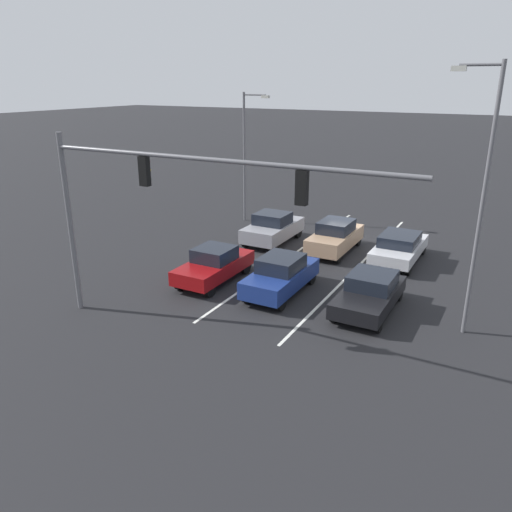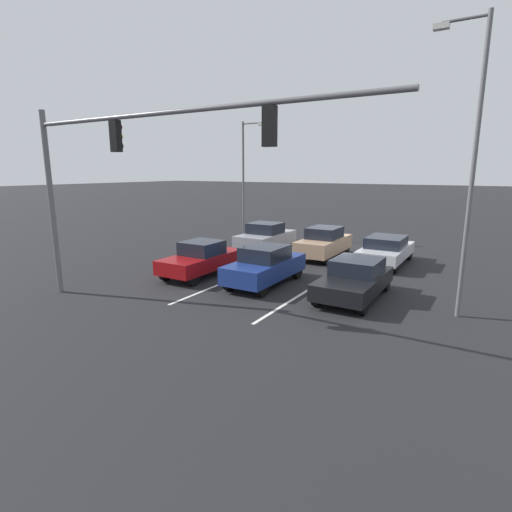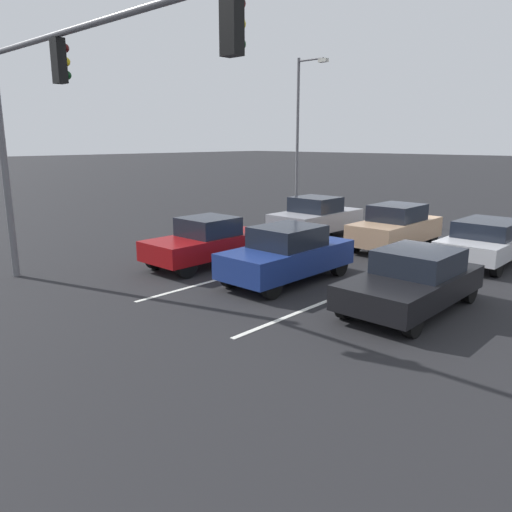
{
  "view_description": "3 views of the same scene",
  "coord_description": "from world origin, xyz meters",
  "px_view_note": "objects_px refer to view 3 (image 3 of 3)",
  "views": [
    {
      "loc": [
        -8.08,
        24.81,
        8.35
      ],
      "look_at": [
        0.64,
        8.82,
        1.93
      ],
      "focal_mm": 35.0,
      "sensor_mm": 36.0,
      "label": 1
    },
    {
      "loc": [
        -7.72,
        21.32,
        4.59
      ],
      "look_at": [
        0.84,
        7.16,
        1.04
      ],
      "focal_mm": 28.0,
      "sensor_mm": 36.0,
      "label": 2
    },
    {
      "loc": [
        -8.51,
        18.17,
        3.93
      ],
      "look_at": [
        -0.32,
        9.37,
        1.13
      ],
      "focal_mm": 35.0,
      "sensor_mm": 36.0,
      "label": 3
    }
  ],
  "objects_px": {
    "street_lamp_right_shoulder": "(300,129)",
    "car_black_leftlane_front": "(413,280)",
    "car_tan_midlane_second": "(396,227)",
    "car_navy_midlane_front": "(287,254)",
    "car_gray_rightlane_second": "(316,217)",
    "car_maroon_rightlane_front": "(207,241)",
    "traffic_signal_gantry": "(66,93)",
    "car_silver_leftlane_second": "(488,240)"
  },
  "relations": [
    {
      "from": "car_tan_midlane_second",
      "to": "car_navy_midlane_front",
      "type": "bearing_deg",
      "value": 88.77
    },
    {
      "from": "car_gray_rightlane_second",
      "to": "street_lamp_right_shoulder",
      "type": "relative_size",
      "value": 0.53
    },
    {
      "from": "street_lamp_right_shoulder",
      "to": "car_black_leftlane_front",
      "type": "bearing_deg",
      "value": 139.28
    },
    {
      "from": "car_black_leftlane_front",
      "to": "car_silver_leftlane_second",
      "type": "distance_m",
      "value": 6.05
    },
    {
      "from": "traffic_signal_gantry",
      "to": "car_tan_midlane_second",
      "type": "bearing_deg",
      "value": -102.33
    },
    {
      "from": "car_gray_rightlane_second",
      "to": "traffic_signal_gantry",
      "type": "height_order",
      "value": "traffic_signal_gantry"
    },
    {
      "from": "car_black_leftlane_front",
      "to": "car_navy_midlane_front",
      "type": "height_order",
      "value": "car_navy_midlane_front"
    },
    {
      "from": "car_maroon_rightlane_front",
      "to": "car_silver_leftlane_second",
      "type": "distance_m",
      "value": 9.14
    },
    {
      "from": "car_black_leftlane_front",
      "to": "street_lamp_right_shoulder",
      "type": "height_order",
      "value": "street_lamp_right_shoulder"
    },
    {
      "from": "car_black_leftlane_front",
      "to": "traffic_signal_gantry",
      "type": "bearing_deg",
      "value": 40.79
    },
    {
      "from": "car_navy_midlane_front",
      "to": "car_black_leftlane_front",
      "type": "bearing_deg",
      "value": -177.67
    },
    {
      "from": "car_gray_rightlane_second",
      "to": "car_tan_midlane_second",
      "type": "xyz_separation_m",
      "value": [
        -3.52,
        -0.12,
        -0.01
      ]
    },
    {
      "from": "car_silver_leftlane_second",
      "to": "car_navy_midlane_front",
      "type": "bearing_deg",
      "value": 61.39
    },
    {
      "from": "car_maroon_rightlane_front",
      "to": "car_gray_rightlane_second",
      "type": "bearing_deg",
      "value": -87.57
    },
    {
      "from": "car_maroon_rightlane_front",
      "to": "street_lamp_right_shoulder",
      "type": "relative_size",
      "value": 0.53
    },
    {
      "from": "traffic_signal_gantry",
      "to": "car_silver_leftlane_second",
      "type": "bearing_deg",
      "value": -116.84
    },
    {
      "from": "car_maroon_rightlane_front",
      "to": "car_black_leftlane_front",
      "type": "distance_m",
      "value": 6.83
    },
    {
      "from": "car_silver_leftlane_second",
      "to": "street_lamp_right_shoulder",
      "type": "xyz_separation_m",
      "value": [
        10.19,
        -3.01,
        3.69
      ]
    },
    {
      "from": "traffic_signal_gantry",
      "to": "car_navy_midlane_front",
      "type": "bearing_deg",
      "value": -114.59
    },
    {
      "from": "car_silver_leftlane_second",
      "to": "car_tan_midlane_second",
      "type": "xyz_separation_m",
      "value": [
        3.24,
        0.09,
        0.07
      ]
    },
    {
      "from": "traffic_signal_gantry",
      "to": "street_lamp_right_shoulder",
      "type": "relative_size",
      "value": 1.63
    },
    {
      "from": "traffic_signal_gantry",
      "to": "street_lamp_right_shoulder",
      "type": "bearing_deg",
      "value": -72.37
    },
    {
      "from": "street_lamp_right_shoulder",
      "to": "traffic_signal_gantry",
      "type": "bearing_deg",
      "value": 107.63
    },
    {
      "from": "car_gray_rightlane_second",
      "to": "street_lamp_right_shoulder",
      "type": "distance_m",
      "value": 5.94
    },
    {
      "from": "car_navy_midlane_front",
      "to": "car_gray_rightlane_second",
      "type": "bearing_deg",
      "value": -60.44
    },
    {
      "from": "car_navy_midlane_front",
      "to": "traffic_signal_gantry",
      "type": "xyz_separation_m",
      "value": [
        2.3,
        5.02,
        4.14
      ]
    },
    {
      "from": "car_tan_midlane_second",
      "to": "traffic_signal_gantry",
      "type": "relative_size",
      "value": 0.33
    },
    {
      "from": "street_lamp_right_shoulder",
      "to": "car_tan_midlane_second",
      "type": "bearing_deg",
      "value": 155.92
    },
    {
      "from": "car_tan_midlane_second",
      "to": "car_black_leftlane_front",
      "type": "bearing_deg",
      "value": 120.95
    },
    {
      "from": "street_lamp_right_shoulder",
      "to": "car_gray_rightlane_second",
      "type": "bearing_deg",
      "value": 136.74
    },
    {
      "from": "car_silver_leftlane_second",
      "to": "traffic_signal_gantry",
      "type": "bearing_deg",
      "value": 63.16
    },
    {
      "from": "car_gray_rightlane_second",
      "to": "street_lamp_right_shoulder",
      "type": "height_order",
      "value": "street_lamp_right_shoulder"
    },
    {
      "from": "car_black_leftlane_front",
      "to": "car_gray_rightlane_second",
      "type": "distance_m",
      "value": 9.17
    },
    {
      "from": "car_black_leftlane_front",
      "to": "traffic_signal_gantry",
      "type": "distance_m",
      "value": 8.97
    },
    {
      "from": "car_navy_midlane_front",
      "to": "car_silver_leftlane_second",
      "type": "height_order",
      "value": "car_navy_midlane_front"
    },
    {
      "from": "car_navy_midlane_front",
      "to": "car_gray_rightlane_second",
      "type": "xyz_separation_m",
      "value": [
        3.39,
        -5.97,
        0.02
      ]
    },
    {
      "from": "car_tan_midlane_second",
      "to": "traffic_signal_gantry",
      "type": "xyz_separation_m",
      "value": [
        2.43,
        11.12,
        4.12
      ]
    },
    {
      "from": "car_black_leftlane_front",
      "to": "street_lamp_right_shoulder",
      "type": "relative_size",
      "value": 0.54
    },
    {
      "from": "car_navy_midlane_front",
      "to": "car_tan_midlane_second",
      "type": "xyz_separation_m",
      "value": [
        -0.13,
        -6.09,
        0.02
      ]
    },
    {
      "from": "traffic_signal_gantry",
      "to": "street_lamp_right_shoulder",
      "type": "distance_m",
      "value": 14.93
    },
    {
      "from": "car_maroon_rightlane_front",
      "to": "street_lamp_right_shoulder",
      "type": "bearing_deg",
      "value": -68.61
    },
    {
      "from": "car_maroon_rightlane_front",
      "to": "car_gray_rightlane_second",
      "type": "height_order",
      "value": "car_gray_rightlane_second"
    }
  ]
}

